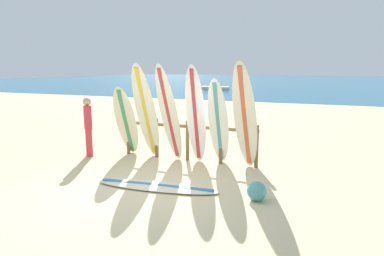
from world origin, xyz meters
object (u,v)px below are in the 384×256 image
(surfboard_leaning_far_left, at_px, (126,121))
(surfboard_leaning_center_right, at_px, (218,123))
(surfboard_rack, at_px, (187,136))
(beachgoer_standing, at_px, (88,124))
(surfboard_leaning_left, at_px, (146,112))
(surfboard_leaning_right, at_px, (245,117))
(surfboard_leaning_center, at_px, (196,115))
(surfboard_leaning_center_left, at_px, (169,114))
(small_boat_offshore, at_px, (215,88))
(beach_ball, at_px, (257,191))
(surfboard_lying_on_sand, at_px, (156,186))

(surfboard_leaning_far_left, distance_m, surfboard_leaning_center_right, 2.55)
(surfboard_rack, distance_m, beachgoer_standing, 2.66)
(surfboard_leaning_left, distance_m, beachgoer_standing, 1.67)
(surfboard_leaning_far_left, bearing_deg, surfboard_leaning_right, -2.20)
(surfboard_leaning_center_right, distance_m, beachgoer_standing, 3.51)
(surfboard_leaning_center, bearing_deg, surfboard_leaning_center_left, -162.99)
(small_boat_offshore, bearing_deg, surfboard_leaning_center, -72.36)
(beach_ball, bearing_deg, surfboard_leaning_center_right, 126.79)
(surfboard_leaning_center_right, xyz_separation_m, surfboard_lying_on_sand, (-0.67, -1.83, -1.03))
(surfboard_rack, height_order, surfboard_leaning_center_left, surfboard_leaning_center_left)
(surfboard_leaning_right, height_order, small_boat_offshore, surfboard_leaning_right)
(beach_ball, bearing_deg, surfboard_leaning_center, 136.55)
(surfboard_leaning_center_left, relative_size, surfboard_leaning_center_right, 1.15)
(small_boat_offshore, bearing_deg, beach_ball, -70.00)
(surfboard_rack, distance_m, surfboard_lying_on_sand, 2.24)
(surfboard_leaning_far_left, bearing_deg, surfboard_lying_on_sand, -44.82)
(surfboard_leaning_center_left, bearing_deg, surfboard_leaning_far_left, 173.11)
(beachgoer_standing, relative_size, beach_ball, 4.49)
(beach_ball, bearing_deg, small_boat_offshore, 110.00)
(surfboard_leaning_far_left, distance_m, surfboard_leaning_center, 1.97)
(surfboard_leaning_left, distance_m, surfboard_leaning_center, 1.29)
(surfboard_rack, distance_m, small_boat_offshore, 27.84)
(surfboard_rack, xyz_separation_m, small_boat_offshore, (-8.21, 26.60, -0.38))
(beachgoer_standing, bearing_deg, surfboard_leaning_left, 8.60)
(surfboard_leaning_far_left, relative_size, beachgoer_standing, 1.21)
(surfboard_leaning_left, relative_size, surfboard_leaning_right, 0.99)
(surfboard_leaning_far_left, relative_size, surfboard_leaning_center_left, 0.77)
(surfboard_leaning_center_right, relative_size, beach_ball, 6.09)
(surfboard_leaning_right, distance_m, beach_ball, 2.06)
(surfboard_leaning_right, relative_size, small_boat_offshore, 0.83)
(surfboard_leaning_left, height_order, surfboard_leaning_center_right, surfboard_leaning_left)
(small_boat_offshore, relative_size, beach_ball, 8.57)
(surfboard_leaning_center_right, relative_size, small_boat_offshore, 0.71)
(small_boat_offshore, bearing_deg, beachgoer_standing, -78.29)
(surfboard_rack, distance_m, surfboard_leaning_center, 0.70)
(small_boat_offshore, bearing_deg, surfboard_leaning_center_right, -71.26)
(surfboard_lying_on_sand, bearing_deg, small_boat_offshore, 106.40)
(surfboard_leaning_far_left, xyz_separation_m, surfboard_leaning_center_right, (2.54, -0.03, 0.12))
(surfboard_leaning_center, distance_m, surfboard_lying_on_sand, 2.23)
(surfboard_rack, relative_size, beachgoer_standing, 2.31)
(surfboard_rack, xyz_separation_m, beachgoer_standing, (-2.57, -0.64, 0.22))
(surfboard_leaning_center, xyz_separation_m, beach_ball, (1.89, -1.79, -1.04))
(surfboard_leaning_center_left, distance_m, small_boat_offshore, 28.20)
(surfboard_leaning_right, relative_size, surfboard_lying_on_sand, 0.97)
(surfboard_leaning_left, distance_m, surfboard_leaning_center_right, 1.88)
(surfboard_rack, relative_size, surfboard_leaning_center, 1.50)
(surfboard_leaning_center, bearing_deg, surfboard_lying_on_sand, -92.32)
(surfboard_leaning_center, height_order, small_boat_offshore, surfboard_leaning_center)
(surfboard_leaning_center_left, distance_m, beach_ball, 3.15)
(surfboard_leaning_center, distance_m, surfboard_leaning_right, 1.25)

